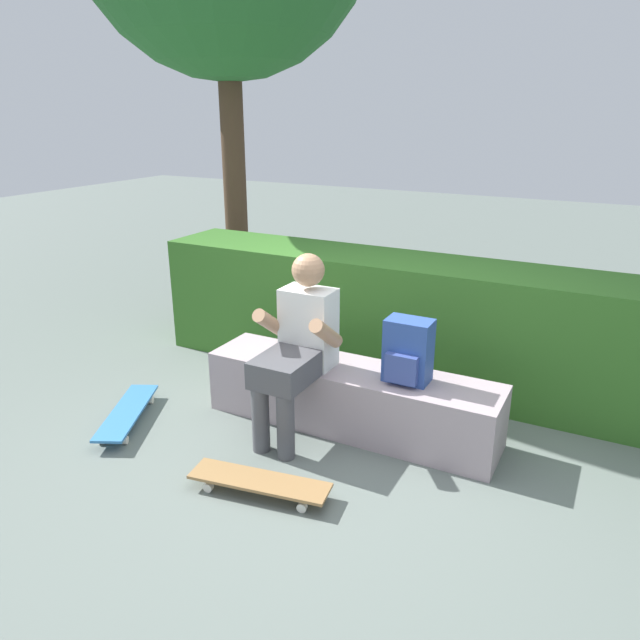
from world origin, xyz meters
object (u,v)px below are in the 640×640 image
skateboard_near_person (259,482)px  skateboard_beside_bench (127,412)px  bench_main (351,398)px  backpack_on_bench (408,352)px  person_skater (298,343)px

skateboard_near_person → skateboard_beside_bench: bearing=168.2°
skateboard_near_person → skateboard_beside_bench: 1.27m
bench_main → backpack_on_bench: size_ratio=4.94×
person_skater → skateboard_near_person: (0.15, -0.70, -0.55)m
bench_main → skateboard_beside_bench: bearing=-154.4°
person_skater → backpack_on_bench: size_ratio=2.94×
skateboard_beside_bench → backpack_on_bench: (1.75, 0.65, 0.55)m
skateboard_beside_bench → backpack_on_bench: size_ratio=2.02×
bench_main → person_skater: size_ratio=1.68×
skateboard_near_person → bench_main: bearing=81.9°
skateboard_beside_bench → backpack_on_bench: 1.95m
skateboard_beside_bench → backpack_on_bench: bearing=20.3°
skateboard_near_person → backpack_on_bench: (0.51, 0.91, 0.55)m
skateboard_near_person → backpack_on_bench: backpack_on_bench is taller
backpack_on_bench → skateboard_near_person: bearing=-119.5°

